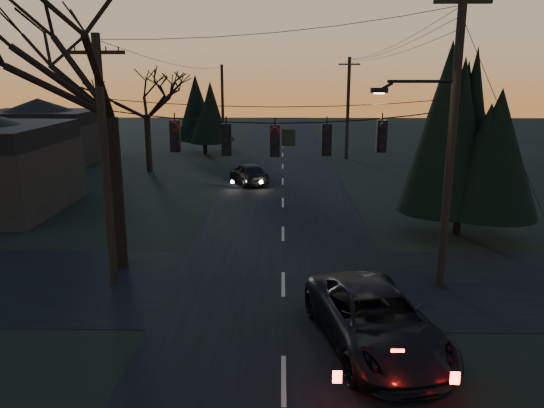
{
  "coord_description": "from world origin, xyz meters",
  "views": [
    {
      "loc": [
        -0.07,
        -7.47,
        7.3
      ],
      "look_at": [
        -0.39,
        9.6,
        3.03
      ],
      "focal_mm": 35.0,
      "sensor_mm": 36.0,
      "label": 1
    }
  ],
  "objects_px": {
    "evergreen_right": "(465,132)",
    "suv_near": "(375,320)",
    "utility_pole_right": "(440,286)",
    "bare_tree_left": "(107,51)",
    "utility_pole_far_l": "(223,146)",
    "utility_pole_left": "(115,283)",
    "utility_pole_far_r": "(346,159)",
    "sedan_oncoming_a": "(249,173)"
  },
  "relations": [
    {
      "from": "utility_pole_left",
      "to": "sedan_oncoming_a",
      "type": "bearing_deg",
      "value": 77.86
    },
    {
      "from": "utility_pole_right",
      "to": "bare_tree_left",
      "type": "distance_m",
      "value": 14.21
    },
    {
      "from": "utility_pole_left",
      "to": "utility_pole_far_r",
      "type": "bearing_deg",
      "value": 67.67
    },
    {
      "from": "suv_near",
      "to": "evergreen_right",
      "type": "bearing_deg",
      "value": 50.28
    },
    {
      "from": "utility_pole_left",
      "to": "evergreen_right",
      "type": "height_order",
      "value": "evergreen_right"
    },
    {
      "from": "utility_pole_far_l",
      "to": "utility_pole_far_r",
      "type": "bearing_deg",
      "value": -34.82
    },
    {
      "from": "utility_pole_far_l",
      "to": "evergreen_right",
      "type": "distance_m",
      "value": 33.32
    },
    {
      "from": "evergreen_right",
      "to": "sedan_oncoming_a",
      "type": "xyz_separation_m",
      "value": [
        -10.31,
        11.13,
        -3.98
      ]
    },
    {
      "from": "utility_pole_right",
      "to": "suv_near",
      "type": "height_order",
      "value": "utility_pole_right"
    },
    {
      "from": "utility_pole_far_r",
      "to": "sedan_oncoming_a",
      "type": "relative_size",
      "value": 2.03
    },
    {
      "from": "utility_pole_far_r",
      "to": "evergreen_right",
      "type": "relative_size",
      "value": 1.04
    },
    {
      "from": "sedan_oncoming_a",
      "to": "bare_tree_left",
      "type": "bearing_deg",
      "value": 54.06
    },
    {
      "from": "utility_pole_far_r",
      "to": "bare_tree_left",
      "type": "xyz_separation_m",
      "value": [
        -11.64,
        -26.51,
        8.0
      ]
    },
    {
      "from": "bare_tree_left",
      "to": "suv_near",
      "type": "height_order",
      "value": "bare_tree_left"
    },
    {
      "from": "utility_pole_far_l",
      "to": "bare_tree_left",
      "type": "relative_size",
      "value": 0.7
    },
    {
      "from": "utility_pole_left",
      "to": "evergreen_right",
      "type": "xyz_separation_m",
      "value": [
        14.03,
        6.15,
        4.69
      ]
    },
    {
      "from": "utility_pole_left",
      "to": "utility_pole_far_l",
      "type": "relative_size",
      "value": 1.06
    },
    {
      "from": "utility_pole_left",
      "to": "bare_tree_left",
      "type": "relative_size",
      "value": 0.74
    },
    {
      "from": "evergreen_right",
      "to": "suv_near",
      "type": "distance_m",
      "value": 12.51
    },
    {
      "from": "sedan_oncoming_a",
      "to": "evergreen_right",
      "type": "bearing_deg",
      "value": 110.59
    },
    {
      "from": "utility_pole_left",
      "to": "suv_near",
      "type": "xyz_separation_m",
      "value": [
        8.47,
        -4.36,
        0.81
      ]
    },
    {
      "from": "utility_pole_right",
      "to": "evergreen_right",
      "type": "height_order",
      "value": "evergreen_right"
    },
    {
      "from": "utility_pole_right",
      "to": "sedan_oncoming_a",
      "type": "height_order",
      "value": "utility_pole_right"
    },
    {
      "from": "sedan_oncoming_a",
      "to": "suv_near",
      "type": "bearing_deg",
      "value": 80.17
    },
    {
      "from": "utility_pole_far_r",
      "to": "utility_pole_far_l",
      "type": "xyz_separation_m",
      "value": [
        -11.5,
        8.0,
        0.0
      ]
    },
    {
      "from": "bare_tree_left",
      "to": "sedan_oncoming_a",
      "type": "bearing_deg",
      "value": 76.27
    },
    {
      "from": "utility_pole_left",
      "to": "sedan_oncoming_a",
      "type": "distance_m",
      "value": 17.69
    },
    {
      "from": "utility_pole_far_r",
      "to": "evergreen_right",
      "type": "height_order",
      "value": "evergreen_right"
    },
    {
      "from": "utility_pole_right",
      "to": "evergreen_right",
      "type": "xyz_separation_m",
      "value": [
        2.53,
        6.15,
        4.69
      ]
    },
    {
      "from": "utility_pole_far_l",
      "to": "utility_pole_right",
      "type": "bearing_deg",
      "value": -72.28
    },
    {
      "from": "evergreen_right",
      "to": "sedan_oncoming_a",
      "type": "relative_size",
      "value": 1.96
    },
    {
      "from": "evergreen_right",
      "to": "suv_near",
      "type": "height_order",
      "value": "evergreen_right"
    },
    {
      "from": "evergreen_right",
      "to": "sedan_oncoming_a",
      "type": "bearing_deg",
      "value": 132.8
    },
    {
      "from": "bare_tree_left",
      "to": "evergreen_right",
      "type": "bearing_deg",
      "value": 18.21
    },
    {
      "from": "utility_pole_right",
      "to": "evergreen_right",
      "type": "relative_size",
      "value": 1.22
    },
    {
      "from": "utility_pole_left",
      "to": "suv_near",
      "type": "relative_size",
      "value": 1.47
    },
    {
      "from": "bare_tree_left",
      "to": "sedan_oncoming_a",
      "type": "height_order",
      "value": "bare_tree_left"
    },
    {
      "from": "utility_pole_far_l",
      "to": "evergreen_right",
      "type": "bearing_deg",
      "value": -64.83
    },
    {
      "from": "sedan_oncoming_a",
      "to": "utility_pole_left",
      "type": "bearing_deg",
      "value": 55.65
    },
    {
      "from": "utility_pole_right",
      "to": "bare_tree_left",
      "type": "bearing_deg",
      "value": 172.72
    },
    {
      "from": "suv_near",
      "to": "utility_pole_right",
      "type": "bearing_deg",
      "value": 43.34
    },
    {
      "from": "utility_pole_far_l",
      "to": "utility_pole_left",
      "type": "bearing_deg",
      "value": -90.0
    }
  ]
}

